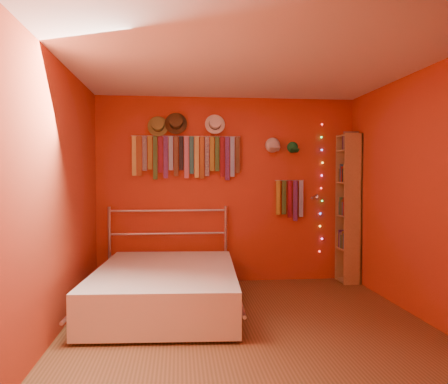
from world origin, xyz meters
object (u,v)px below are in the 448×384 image
object	(u,v)px
reading_lamp	(317,197)
bookshelf	(351,207)
tie_rack	(187,155)
bed	(166,287)

from	to	relation	value
reading_lamp	bookshelf	bearing A→B (deg)	-0.49
bookshelf	reading_lamp	bearing A→B (deg)	179.51
reading_lamp	tie_rack	bearing A→B (deg)	175.02
reading_lamp	bookshelf	distance (m)	0.50
tie_rack	bookshelf	bearing A→B (deg)	-4.01
bed	bookshelf	bearing A→B (deg)	24.93
bookshelf	bed	world-z (taller)	bookshelf
tie_rack	reading_lamp	distance (m)	1.83
tie_rack	bookshelf	xyz separation A→B (m)	(2.21, -0.15, -0.70)
reading_lamp	bed	bearing A→B (deg)	-153.98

